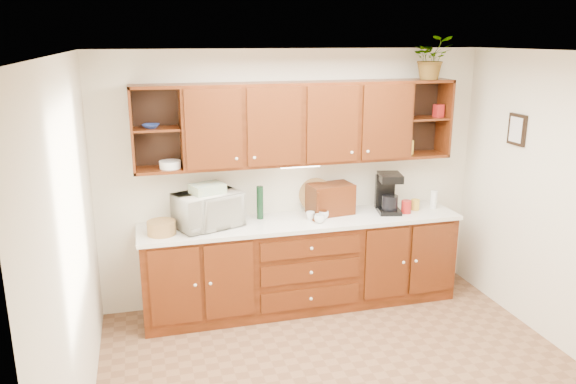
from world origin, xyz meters
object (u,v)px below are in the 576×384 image
microwave (208,210)px  coffee_maker (388,193)px  potted_plant (432,58)px  bread_box (330,199)px

microwave → coffee_maker: 1.87m
microwave → potted_plant: bearing=-20.5°
microwave → coffee_maker: (1.87, -0.01, 0.03)m
microwave → potted_plant: 2.69m
bread_box → coffee_maker: 0.61m
microwave → bread_box: (1.27, 0.09, -0.01)m
microwave → coffee_maker: coffee_maker is taller
bread_box → potted_plant: 1.74m
coffee_maker → potted_plant: 1.43m
microwave → coffee_maker: bearing=-21.9°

